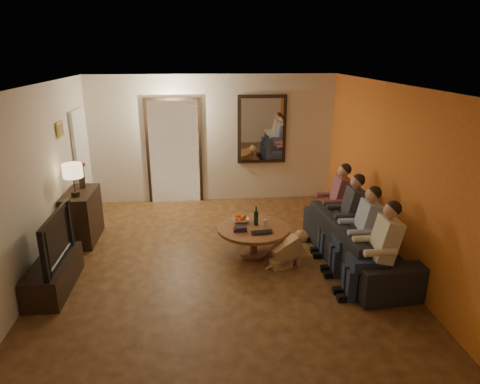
{
  "coord_description": "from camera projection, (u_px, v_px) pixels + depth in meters",
  "views": [
    {
      "loc": [
        -0.26,
        -5.66,
        3.04
      ],
      "look_at": [
        0.3,
        0.3,
        1.05
      ],
      "focal_mm": 32.0,
      "sensor_mm": 36.0,
      "label": 1
    }
  ],
  "objects": [
    {
      "name": "floor",
      "position": [
        222.0,
        266.0,
        6.33
      ],
      "size": [
        5.0,
        6.0,
        0.01
      ],
      "primitive_type": "cube",
      "color": "#3C2510",
      "rests_on": "ground"
    },
    {
      "name": "ceiling",
      "position": [
        219.0,
        86.0,
        5.51
      ],
      "size": [
        5.0,
        6.0,
        0.01
      ],
      "primitive_type": "cube",
      "color": "white",
      "rests_on": "back_wall"
    },
    {
      "name": "back_wall",
      "position": [
        213.0,
        139.0,
        8.76
      ],
      "size": [
        5.0,
        0.02,
        2.6
      ],
      "primitive_type": "cube",
      "color": "beige",
      "rests_on": "floor"
    },
    {
      "name": "front_wall",
      "position": [
        241.0,
        304.0,
        3.09
      ],
      "size": [
        5.0,
        0.02,
        2.6
      ],
      "primitive_type": "cube",
      "color": "beige",
      "rests_on": "floor"
    },
    {
      "name": "left_wall",
      "position": [
        33.0,
        187.0,
        5.7
      ],
      "size": [
        0.02,
        6.0,
        2.6
      ],
      "primitive_type": "cube",
      "color": "beige",
      "rests_on": "floor"
    },
    {
      "name": "right_wall",
      "position": [
        394.0,
        178.0,
        6.14
      ],
      "size": [
        0.02,
        6.0,
        2.6
      ],
      "primitive_type": "cube",
      "color": "beige",
      "rests_on": "floor"
    },
    {
      "name": "orange_accent",
      "position": [
        393.0,
        178.0,
        6.14
      ],
      "size": [
        0.01,
        6.0,
        2.6
      ],
      "primitive_type": "cube",
      "color": "#B86A1F",
      "rests_on": "right_wall"
    },
    {
      "name": "kitchen_doorway",
      "position": [
        174.0,
        152.0,
        8.74
      ],
      "size": [
        1.0,
        0.06,
        2.1
      ],
      "primitive_type": "cube",
      "color": "#FFE0A5",
      "rests_on": "floor"
    },
    {
      "name": "door_trim",
      "position": [
        174.0,
        153.0,
        8.74
      ],
      "size": [
        1.12,
        0.04,
        2.22
      ],
      "primitive_type": "cube",
      "color": "black",
      "rests_on": "floor"
    },
    {
      "name": "fridge_glimpse",
      "position": [
        187.0,
        159.0,
        8.82
      ],
      "size": [
        0.45,
        0.03,
        1.7
      ],
      "primitive_type": "cube",
      "color": "silver",
      "rests_on": "floor"
    },
    {
      "name": "mirror_frame",
      "position": [
        262.0,
        129.0,
        8.74
      ],
      "size": [
        1.0,
        0.05,
        1.4
      ],
      "primitive_type": "cube",
      "color": "black",
      "rests_on": "back_wall"
    },
    {
      "name": "mirror_glass",
      "position": [
        262.0,
        130.0,
        8.71
      ],
      "size": [
        0.86,
        0.02,
        1.26
      ],
      "primitive_type": "cube",
      "color": "white",
      "rests_on": "back_wall"
    },
    {
      "name": "white_door",
      "position": [
        83.0,
        164.0,
        7.97
      ],
      "size": [
        0.06,
        0.85,
        2.04
      ],
      "primitive_type": "cube",
      "color": "white",
      "rests_on": "floor"
    },
    {
      "name": "framed_art",
      "position": [
        60.0,
        129.0,
        6.76
      ],
      "size": [
        0.03,
        0.28,
        0.24
      ],
      "primitive_type": "cube",
      "color": "#B28C33",
      "rests_on": "left_wall"
    },
    {
      "name": "art_canvas",
      "position": [
        61.0,
        129.0,
        6.76
      ],
      "size": [
        0.01,
        0.22,
        0.18
      ],
      "primitive_type": "cube",
      "color": "brown",
      "rests_on": "left_wall"
    },
    {
      "name": "dresser",
      "position": [
        82.0,
        216.0,
        7.09
      ],
      "size": [
        0.45,
        0.95,
        0.85
      ],
      "primitive_type": "cube",
      "color": "black",
      "rests_on": "floor"
    },
    {
      "name": "table_lamp",
      "position": [
        74.0,
        180.0,
        6.66
      ],
      "size": [
        0.3,
        0.3,
        0.54
      ],
      "primitive_type": null,
      "color": "beige",
      "rests_on": "dresser"
    },
    {
      "name": "flower_vase",
      "position": [
        81.0,
        175.0,
        7.1
      ],
      "size": [
        0.14,
        0.14,
        0.44
      ],
      "primitive_type": null,
      "color": "red",
      "rests_on": "dresser"
    },
    {
      "name": "tv_stand",
      "position": [
        54.0,
        275.0,
        5.68
      ],
      "size": [
        0.45,
        1.21,
        0.4
      ],
      "primitive_type": "cube",
      "color": "black",
      "rests_on": "floor"
    },
    {
      "name": "tv",
      "position": [
        48.0,
        238.0,
        5.51
      ],
      "size": [
        1.16,
        0.15,
        0.67
      ],
      "primitive_type": "imported",
      "rotation": [
        0.0,
        0.0,
        1.57
      ],
      "color": "black",
      "rests_on": "tv_stand"
    },
    {
      "name": "sofa",
      "position": [
        360.0,
        241.0,
        6.33
      ],
      "size": [
        2.49,
        1.14,
        0.71
      ],
      "primitive_type": "imported",
      "rotation": [
        0.0,
        0.0,
        1.65
      ],
      "color": "black",
      "rests_on": "floor"
    },
    {
      "name": "person_a",
      "position": [
        379.0,
        254.0,
        5.39
      ],
      "size": [
        0.6,
        0.4,
        1.2
      ],
      "primitive_type": null,
      "color": "tan",
      "rests_on": "sofa"
    },
    {
      "name": "person_b",
      "position": [
        362.0,
        234.0,
        5.96
      ],
      "size": [
        0.6,
        0.4,
        1.2
      ],
      "primitive_type": null,
      "color": "tan",
      "rests_on": "sofa"
    },
    {
      "name": "person_c",
      "position": [
        348.0,
        218.0,
        6.53
      ],
      "size": [
        0.6,
        0.4,
        1.2
      ],
      "primitive_type": null,
      "color": "tan",
      "rests_on": "sofa"
    },
    {
      "name": "person_d",
      "position": [
        336.0,
        205.0,
        7.09
      ],
      "size": [
        0.6,
        0.4,
        1.2
      ],
      "primitive_type": null,
      "color": "tan",
      "rests_on": "sofa"
    },
    {
      "name": "dog",
      "position": [
        288.0,
        249.0,
        6.25
      ],
      "size": [
        0.61,
        0.4,
        0.56
      ],
      "primitive_type": null,
      "rotation": [
        0.0,
        0.0,
        0.32
      ],
      "color": "#AC834F",
      "rests_on": "floor"
    },
    {
      "name": "coffee_table",
      "position": [
        253.0,
        241.0,
        6.65
      ],
      "size": [
        1.31,
        1.31,
        0.45
      ],
      "primitive_type": "cylinder",
      "rotation": [
        0.0,
        0.0,
        0.19
      ],
      "color": "brown",
      "rests_on": "floor"
    },
    {
      "name": "bowl",
      "position": [
        241.0,
        220.0,
        6.76
      ],
      "size": [
        0.26,
        0.26,
        0.06
      ],
      "primitive_type": "imported",
      "color": "white",
      "rests_on": "coffee_table"
    },
    {
      "name": "oranges",
      "position": [
        241.0,
        216.0,
        6.73
      ],
      "size": [
        0.2,
        0.2,
        0.08
      ],
      "primitive_type": null,
      "color": "#E55013",
      "rests_on": "bowl"
    },
    {
      "name": "wine_bottle",
      "position": [
        256.0,
        215.0,
        6.62
      ],
      "size": [
        0.07,
        0.07,
        0.31
      ],
      "primitive_type": null,
      "color": "black",
      "rests_on": "coffee_table"
    },
    {
      "name": "wine_glass",
      "position": [
        265.0,
        223.0,
        6.62
      ],
      "size": [
        0.06,
        0.06,
        0.1
      ],
      "primitive_type": "cylinder",
      "color": "silver",
      "rests_on": "coffee_table"
    },
    {
      "name": "book_stack",
      "position": [
        240.0,
        228.0,
        6.45
      ],
      "size": [
        0.2,
        0.15,
        0.07
      ],
      "primitive_type": null,
      "color": "black",
      "rests_on": "coffee_table"
    },
    {
      "name": "laptop",
      "position": [
        263.0,
        234.0,
        6.31
      ],
      "size": [
        0.35,
        0.25,
        0.03
      ],
      "primitive_type": "imported",
      "rotation": [
        0.0,
        0.0,
        0.11
      ],
      "color": "black",
      "rests_on": "coffee_table"
    }
  ]
}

